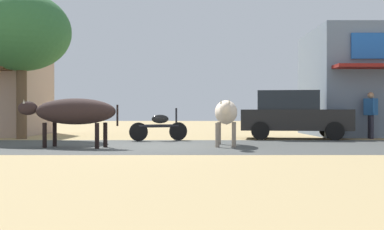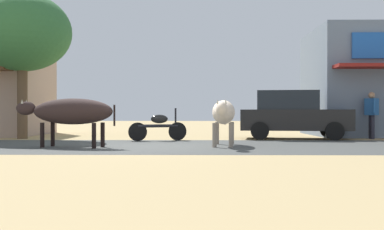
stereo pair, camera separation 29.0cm
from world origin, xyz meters
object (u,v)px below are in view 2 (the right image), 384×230
(parked_motorcycle, at_px, (159,126))
(cow_far_dark, at_px, (224,113))
(roadside_tree, at_px, (22,33))
(pedestrian_by_shop, at_px, (372,111))
(parked_hatchback_car, at_px, (293,114))
(cow_near_brown, at_px, (70,112))

(parked_motorcycle, bearing_deg, cow_far_dark, -51.90)
(roadside_tree, bearing_deg, parked_motorcycle, -13.27)
(pedestrian_by_shop, bearing_deg, parked_motorcycle, -170.17)
(parked_hatchback_car, xyz_separation_m, parked_motorcycle, (-4.50, -1.28, -0.38))
(parked_motorcycle, relative_size, cow_far_dark, 0.71)
(roadside_tree, distance_m, parked_motorcycle, 5.84)
(cow_near_brown, bearing_deg, parked_motorcycle, 56.41)
(roadside_tree, relative_size, pedestrian_by_shop, 3.12)
(parked_motorcycle, xyz_separation_m, cow_near_brown, (-2.03, -3.06, 0.45))
(cow_near_brown, relative_size, pedestrian_by_shop, 1.74)
(roadside_tree, bearing_deg, cow_near_brown, -56.74)
(pedestrian_by_shop, bearing_deg, roadside_tree, -179.44)
(roadside_tree, xyz_separation_m, parked_motorcycle, (4.77, -1.13, -3.17))
(roadside_tree, xyz_separation_m, cow_near_brown, (2.74, -4.18, -2.72))
(cow_far_dark, relative_size, pedestrian_by_shop, 1.60)
(parked_hatchback_car, height_order, cow_far_dark, parked_hatchback_car)
(parked_motorcycle, height_order, pedestrian_by_shop, pedestrian_by_shop)
(parked_hatchback_car, relative_size, parked_motorcycle, 2.14)
(roadside_tree, distance_m, cow_far_dark, 8.11)
(cow_near_brown, height_order, cow_far_dark, cow_near_brown)
(parked_hatchback_car, bearing_deg, pedestrian_by_shop, -0.89)
(parked_motorcycle, xyz_separation_m, cow_far_dark, (1.95, -2.49, 0.43))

